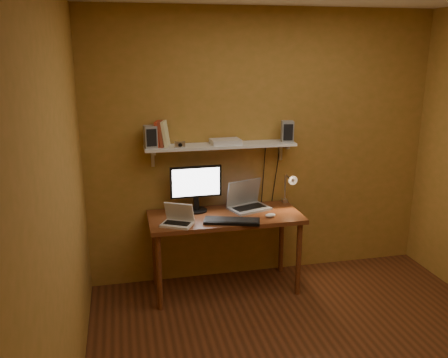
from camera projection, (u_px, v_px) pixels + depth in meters
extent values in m
cube|color=#AD7734|center=(263.00, 147.00, 4.61)|extent=(3.40, 0.02, 2.60)
cube|color=#AD7734|center=(61.00, 215.00, 2.73)|extent=(0.02, 3.20, 2.60)
cube|color=brown|center=(225.00, 217.00, 4.35)|extent=(1.40, 0.60, 0.04)
cylinder|color=brown|center=(159.00, 273.00, 4.10)|extent=(0.05, 0.05, 0.71)
cylinder|color=brown|center=(299.00, 259.00, 4.36)|extent=(0.05, 0.05, 0.71)
cylinder|color=brown|center=(155.00, 250.00, 4.55)|extent=(0.05, 0.05, 0.71)
cylinder|color=brown|center=(281.00, 239.00, 4.81)|extent=(0.05, 0.05, 0.71)
cube|color=white|center=(221.00, 146.00, 4.36)|extent=(1.40, 0.25, 0.02)
cube|color=silver|center=(153.00, 157.00, 4.37)|extent=(0.03, 0.03, 0.18)
cube|color=silver|center=(280.00, 151.00, 4.62)|extent=(0.03, 0.03, 0.18)
cylinder|color=black|center=(196.00, 210.00, 4.45)|extent=(0.21, 0.21, 0.01)
cube|color=black|center=(196.00, 203.00, 4.43)|extent=(0.05, 0.04, 0.15)
cube|color=black|center=(196.00, 182.00, 4.38)|extent=(0.48, 0.04, 0.30)
cube|color=white|center=(196.00, 182.00, 4.37)|extent=(0.44, 0.02, 0.26)
cube|color=gray|center=(249.00, 208.00, 4.50)|extent=(0.42, 0.36, 0.02)
cube|color=black|center=(249.00, 207.00, 4.50)|extent=(0.33, 0.23, 0.00)
cube|color=gray|center=(243.00, 192.00, 4.55)|extent=(0.36, 0.18, 0.25)
cube|color=#16143F|center=(243.00, 192.00, 4.55)|extent=(0.32, 0.15, 0.21)
cube|color=silver|center=(177.00, 224.00, 4.09)|extent=(0.31, 0.28, 0.02)
cube|color=black|center=(177.00, 223.00, 4.09)|extent=(0.24, 0.19, 0.00)
cube|color=silver|center=(179.00, 212.00, 4.12)|extent=(0.26, 0.19, 0.17)
cube|color=black|center=(179.00, 212.00, 4.12)|extent=(0.23, 0.15, 0.14)
cube|color=black|center=(232.00, 221.00, 4.16)|extent=(0.52, 0.30, 0.03)
ellipsoid|color=silver|center=(270.00, 215.00, 4.29)|extent=(0.10, 0.07, 0.04)
cube|color=silver|center=(285.00, 203.00, 4.72)|extent=(0.05, 0.06, 0.08)
cylinder|color=silver|center=(285.00, 189.00, 4.68)|extent=(0.02, 0.02, 0.28)
cylinder|color=silver|center=(288.00, 177.00, 4.56)|extent=(0.01, 0.16, 0.01)
cone|color=silver|center=(291.00, 179.00, 4.49)|extent=(0.09, 0.09, 0.09)
sphere|color=#FFE0A5|center=(292.00, 180.00, 4.47)|extent=(0.04, 0.04, 0.04)
cube|color=gray|center=(150.00, 137.00, 4.19)|extent=(0.12, 0.12, 0.20)
cube|color=gray|center=(287.00, 131.00, 4.46)|extent=(0.13, 0.13, 0.20)
cube|color=#B83A20|center=(158.00, 134.00, 4.23)|extent=(0.09, 0.16, 0.23)
cube|color=brown|center=(162.00, 134.00, 4.24)|extent=(0.09, 0.16, 0.23)
cube|color=#EFEEB4|center=(165.00, 134.00, 4.24)|extent=(0.10, 0.17, 0.23)
cube|color=silver|center=(180.00, 145.00, 4.20)|extent=(0.09, 0.03, 0.06)
cylinder|color=black|center=(180.00, 145.00, 4.19)|extent=(0.03, 0.02, 0.03)
cube|color=silver|center=(225.00, 142.00, 4.36)|extent=(0.28, 0.20, 0.05)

